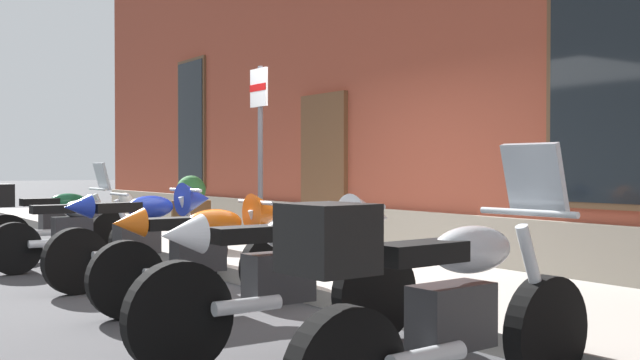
# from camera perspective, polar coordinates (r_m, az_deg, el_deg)

# --- Properties ---
(ground_plane) EXTENTS (140.00, 140.00, 0.00)m
(ground_plane) POSITION_cam_1_polar(r_m,az_deg,el_deg) (7.60, -5.08, -8.36)
(ground_plane) COLOR #38383A
(sidewalk) EXTENTS (28.89, 2.45, 0.16)m
(sidewalk) POSITION_cam_1_polar(r_m,az_deg,el_deg) (8.24, 2.44, -7.08)
(sidewalk) COLOR gray
(sidewalk) RESTS_ON ground_plane
(motorcycle_green_touring) EXTENTS (0.62, 2.03, 1.31)m
(motorcycle_green_touring) POSITION_cam_1_polar(r_m,az_deg,el_deg) (10.79, -19.87, -2.75)
(motorcycle_green_touring) COLOR black
(motorcycle_green_touring) RESTS_ON ground_plane
(motorcycle_grey_naked) EXTENTS (0.62, 2.01, 0.92)m
(motorcycle_grey_naked) POSITION_cam_1_polar(r_m,az_deg,el_deg) (9.40, -18.07, -3.76)
(motorcycle_grey_naked) COLOR black
(motorcycle_grey_naked) RESTS_ON ground_plane
(motorcycle_blue_sport) EXTENTS (0.62, 2.05, 1.07)m
(motorcycle_blue_sport) POSITION_cam_1_polar(r_m,az_deg,el_deg) (7.91, -13.05, -3.80)
(motorcycle_blue_sport) COLOR black
(motorcycle_blue_sport) RESTS_ON ground_plane
(motorcycle_orange_sport) EXTENTS (0.62, 2.01, 1.00)m
(motorcycle_orange_sport) POSITION_cam_1_polar(r_m,az_deg,el_deg) (6.52, -8.33, -5.05)
(motorcycle_orange_sport) COLOR black
(motorcycle_orange_sport) RESTS_ON ground_plane
(motorcycle_white_sport) EXTENTS (0.62, 2.18, 1.05)m
(motorcycle_white_sport) POSITION_cam_1_polar(r_m,az_deg,el_deg) (4.89, -1.88, -6.78)
(motorcycle_white_sport) COLOR black
(motorcycle_white_sport) RESTS_ON ground_plane
(motorcycle_silver_touring) EXTENTS (0.62, 2.10, 1.36)m
(motorcycle_silver_touring) POSITION_cam_1_polar(r_m,az_deg,el_deg) (3.71, 9.40, -9.30)
(motorcycle_silver_touring) COLOR black
(motorcycle_silver_touring) RESTS_ON ground_plane
(parking_sign) EXTENTS (0.36, 0.07, 2.25)m
(parking_sign) POSITION_cam_1_polar(r_m,az_deg,el_deg) (8.61, -4.64, 3.53)
(parking_sign) COLOR #4C4C51
(parking_sign) RESTS_ON sidewalk
(barrel_planter) EXTENTS (0.57, 0.57, 0.97)m
(barrel_planter) POSITION_cam_1_polar(r_m,az_deg,el_deg) (10.30, -9.86, -2.67)
(barrel_planter) COLOR brown
(barrel_planter) RESTS_ON sidewalk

